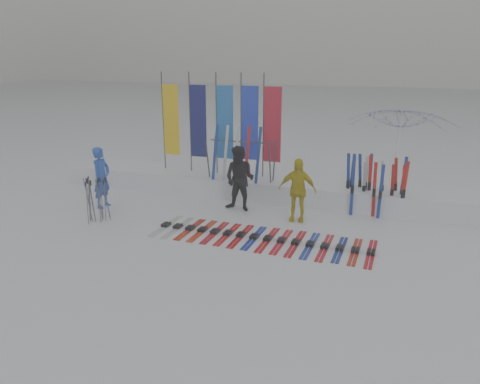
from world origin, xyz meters
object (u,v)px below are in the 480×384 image
at_px(tent_canopy, 398,154).
at_px(ski_rack, 241,155).
at_px(person_blue, 102,178).
at_px(person_black, 240,179).
at_px(person_yellow, 297,190).
at_px(ski_row, 261,238).

relative_size(tent_canopy, ski_rack, 1.58).
bearing_deg(ski_rack, tent_canopy, 16.07).
distance_m(person_blue, tent_canopy, 8.78).
height_order(person_black, tent_canopy, tent_canopy).
height_order(person_yellow, tent_canopy, tent_canopy).
bearing_deg(person_blue, ski_row, -99.22).
bearing_deg(ski_row, person_blue, 170.77).
relative_size(person_yellow, ski_rack, 0.84).
relative_size(person_blue, ski_rack, 0.87).
distance_m(tent_canopy, ski_row, 5.42).
bearing_deg(ski_rack, person_blue, -147.52).
bearing_deg(ski_rack, person_yellow, -34.21).
distance_m(person_black, ski_row, 2.47).
distance_m(person_black, tent_canopy, 4.84).
xyz_separation_m(person_yellow, ski_row, (-0.48, -1.62, -0.82)).
relative_size(ski_row, ski_rack, 2.63).
relative_size(person_black, tent_canopy, 0.58).
height_order(person_blue, person_yellow, person_blue).
relative_size(person_black, ski_row, 0.35).
xyz_separation_m(ski_row, ski_rack, (-1.64, 3.06, 1.35)).
bearing_deg(tent_canopy, ski_rack, -163.93).
height_order(person_blue, tent_canopy, tent_canopy).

